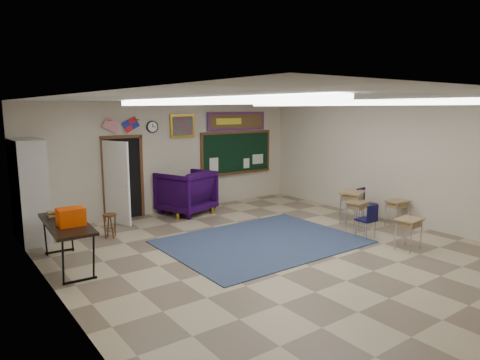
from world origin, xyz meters
TOP-DOWN VIEW (x-y plane):
  - floor at (0.00, 0.00)m, footprint 9.00×9.00m
  - back_wall at (0.00, 4.50)m, footprint 8.00×0.04m
  - left_wall at (-4.00, 0.00)m, footprint 0.04×9.00m
  - right_wall at (4.00, 0.00)m, footprint 0.04×9.00m
  - ceiling at (0.00, 0.00)m, footprint 8.00×9.00m
  - area_rug at (0.20, 0.80)m, footprint 4.00×3.00m
  - fluorescent_strips at (0.00, 0.00)m, footprint 3.86×6.00m
  - doorway at (-1.50, 4.35)m, footprint 1.10×0.89m
  - chalkboard at (2.20, 4.46)m, footprint 2.55×0.14m
  - bulletin_board at (2.20, 4.47)m, footprint 2.10×0.05m
  - framed_art_print at (0.35, 4.47)m, footprint 0.75×0.05m
  - wall_clock at (-0.55, 4.47)m, footprint 0.32×0.05m
  - wall_flags at (-1.40, 4.44)m, footprint 1.16×0.06m
  - storage_cabinet at (-3.71, 3.85)m, footprint 0.59×1.25m
  - wingback_armchair at (0.18, 4.04)m, footprint 1.62×1.64m
  - student_chair_reading at (-0.15, 4.14)m, footprint 0.50×0.50m
  - student_chair_desk_a at (2.25, -0.31)m, footprint 0.39×0.39m
  - student_chair_desk_b at (3.46, 0.60)m, footprint 0.46×0.46m
  - student_desk_front_left at (2.74, 0.32)m, footprint 0.61×0.51m
  - student_desk_front_right at (3.00, 0.70)m, footprint 0.81×0.73m
  - student_desk_back_left at (2.27, -1.34)m, footprint 0.58×0.46m
  - student_desk_back_right at (3.65, -0.15)m, footprint 0.56×0.44m
  - folding_table at (-3.51, 1.81)m, footprint 0.78×2.01m
  - wooden_stool at (-2.29, 3.06)m, footprint 0.30×0.30m

SIDE VIEW (x-z plane):
  - floor at x=0.00m, z-range 0.00..0.00m
  - area_rug at x=0.20m, z-range 0.00..0.02m
  - wooden_stool at x=-2.29m, z-range 0.01..0.54m
  - student_desk_back_right at x=3.65m, z-range 0.04..0.67m
  - student_desk_front_left at x=2.74m, z-range 0.04..0.68m
  - student_desk_back_left at x=2.27m, z-range 0.04..0.68m
  - student_chair_desk_a at x=2.25m, z-range 0.00..0.77m
  - student_chair_reading at x=-0.15m, z-range 0.00..0.78m
  - student_chair_desk_b at x=3.46m, z-range 0.00..0.82m
  - student_desk_front_right at x=3.00m, z-range 0.05..0.85m
  - folding_table at x=-3.51m, z-range -0.12..1.01m
  - wingback_armchair at x=0.18m, z-range 0.00..1.18m
  - doorway at x=-1.50m, z-range -0.02..2.14m
  - storage_cabinet at x=-3.71m, z-range 0.00..2.20m
  - chalkboard at x=2.20m, z-range 0.81..2.11m
  - back_wall at x=0.00m, z-range 0.00..3.00m
  - left_wall at x=-4.00m, z-range 0.00..3.00m
  - right_wall at x=4.00m, z-range 0.00..3.00m
  - framed_art_print at x=0.35m, z-range 2.02..2.67m
  - wall_clock at x=-0.55m, z-range 2.19..2.51m
  - bulletin_board at x=2.20m, z-range 2.18..2.73m
  - wall_flags at x=-1.40m, z-range 2.13..2.83m
  - fluorescent_strips at x=0.00m, z-range 2.89..2.99m
  - ceiling at x=0.00m, z-range 2.98..3.02m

